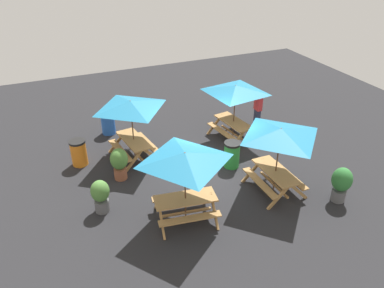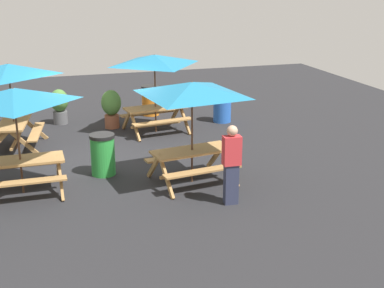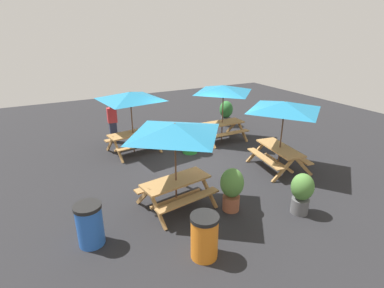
% 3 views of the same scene
% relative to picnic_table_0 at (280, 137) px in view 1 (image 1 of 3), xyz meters
% --- Properties ---
extents(ground_plane, '(24.00, 24.00, 0.00)m').
position_rel_picnic_table_0_xyz_m(ground_plane, '(-1.92, -1.55, -1.99)').
color(ground_plane, '#232326').
rests_on(ground_plane, ground).
extents(picnic_table_0, '(2.01, 2.01, 2.34)m').
position_rel_picnic_table_0_xyz_m(picnic_table_0, '(0.00, 0.00, 0.00)').
color(picnic_table_0, '#A87A44').
rests_on(picnic_table_0, ground).
extents(picnic_table_1, '(2.27, 2.27, 2.34)m').
position_rel_picnic_table_0_xyz_m(picnic_table_1, '(-3.81, -3.65, 0.00)').
color(picnic_table_1, '#A87A44').
rests_on(picnic_table_1, ground).
extents(picnic_table_2, '(2.80, 2.80, 2.34)m').
position_rel_picnic_table_0_xyz_m(picnic_table_2, '(-3.67, 0.46, 0.00)').
color(picnic_table_2, '#A87A44').
rests_on(picnic_table_2, ground).
extents(picnic_table_3, '(2.27, 2.27, 2.34)m').
position_rel_picnic_table_0_xyz_m(picnic_table_3, '(0.16, -3.20, 0.00)').
color(picnic_table_3, '#A87A44').
rests_on(picnic_table_3, ground).
extents(trash_bin_orange, '(0.59, 0.59, 0.98)m').
position_rel_picnic_table_0_xyz_m(trash_bin_orange, '(-4.10, -5.63, -1.49)').
color(trash_bin_orange, orange).
rests_on(trash_bin_orange, ground).
extents(trash_bin_blue, '(0.59, 0.59, 0.98)m').
position_rel_picnic_table_0_xyz_m(trash_bin_blue, '(-6.08, -4.14, -1.49)').
color(trash_bin_blue, blue).
rests_on(trash_bin_blue, ground).
extents(trash_bin_green, '(0.59, 0.59, 0.98)m').
position_rel_picnic_table_0_xyz_m(trash_bin_green, '(-1.82, -0.60, -1.49)').
color(trash_bin_green, green).
rests_on(trash_bin_green, ground).
extents(potted_plant_0, '(0.63, 0.63, 1.19)m').
position_rel_picnic_table_0_xyz_m(potted_plant_0, '(1.25, 1.58, -1.31)').
color(potted_plant_0, '#59595B').
rests_on(potted_plant_0, ground).
extents(potted_plant_1, '(0.56, 0.56, 1.09)m').
position_rel_picnic_table_0_xyz_m(potted_plant_1, '(-1.16, -5.41, -1.39)').
color(potted_plant_1, '#59595B').
rests_on(potted_plant_1, ground).
extents(potted_plant_2, '(0.60, 0.60, 1.17)m').
position_rel_picnic_table_0_xyz_m(potted_plant_2, '(-2.63, -4.48, -1.33)').
color(potted_plant_2, '#935138').
rests_on(potted_plant_2, ground).
extents(person_standing, '(0.37, 0.24, 1.67)m').
position_rel_picnic_table_0_xyz_m(person_standing, '(-4.08, 1.84, -1.10)').
color(person_standing, '#2D334C').
rests_on(person_standing, ground).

